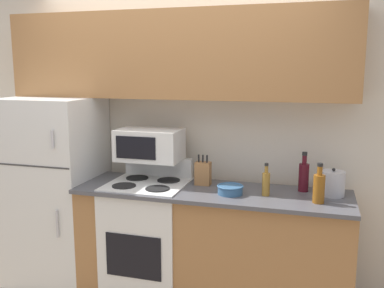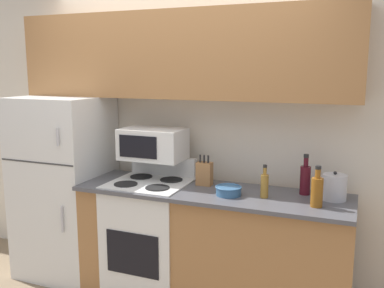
{
  "view_description": "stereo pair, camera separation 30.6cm",
  "coord_description": "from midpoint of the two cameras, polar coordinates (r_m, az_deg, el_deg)",
  "views": [
    {
      "loc": [
        1.12,
        -2.78,
        1.85
      ],
      "look_at": [
        0.22,
        0.26,
        1.29
      ],
      "focal_mm": 40.0,
      "sensor_mm": 36.0,
      "label": 1
    },
    {
      "loc": [
        1.41,
        -2.68,
        1.85
      ],
      "look_at": [
        0.22,
        0.26,
        1.29
      ],
      "focal_mm": 40.0,
      "sensor_mm": 36.0,
      "label": 2
    }
  ],
  "objects": [
    {
      "name": "bowl",
      "position": [
        3.15,
        2.35,
        -6.1
      ],
      "size": [
        0.2,
        0.2,
        0.07
      ],
      "color": "#335B84",
      "rests_on": "lower_cabinets"
    },
    {
      "name": "upper_cabinets",
      "position": [
        3.49,
        -4.93,
        11.73
      ],
      "size": [
        2.83,
        0.31,
        0.69
      ],
      "color": "#9E6B3D",
      "rests_on": "refrigerator"
    },
    {
      "name": "stove",
      "position": [
        3.59,
        -8.37,
        -12.29
      ],
      "size": [
        0.62,
        0.6,
        1.11
      ],
      "color": "silver",
      "rests_on": "ground_plane"
    },
    {
      "name": "wall_back",
      "position": [
        3.7,
        -3.77,
        1.13
      ],
      "size": [
        8.0,
        0.05,
        2.55
      ],
      "color": "beige",
      "rests_on": "ground_plane"
    },
    {
      "name": "bottle_vinegar",
      "position": [
        3.12,
        7.08,
        -5.21
      ],
      "size": [
        0.06,
        0.06,
        0.24
      ],
      "color": "olive",
      "rests_on": "lower_cabinets"
    },
    {
      "name": "knife_block",
      "position": [
        3.38,
        -1.11,
        -3.94
      ],
      "size": [
        0.12,
        0.08,
        0.24
      ],
      "color": "#9E6B3D",
      "rests_on": "lower_cabinets"
    },
    {
      "name": "kettle",
      "position": [
        3.21,
        15.73,
        -5.12
      ],
      "size": [
        0.17,
        0.17,
        0.21
      ],
      "color": "#B7B7BC",
      "rests_on": "lower_cabinets"
    },
    {
      "name": "bottle_whiskey",
      "position": [
        3.02,
        13.81,
        -5.67
      ],
      "size": [
        0.08,
        0.08,
        0.28
      ],
      "color": "brown",
      "rests_on": "lower_cabinets"
    },
    {
      "name": "refrigerator",
      "position": [
        3.97,
        -19.89,
        -5.81
      ],
      "size": [
        0.75,
        0.69,
        1.61
      ],
      "color": "silver",
      "rests_on": "ground_plane"
    },
    {
      "name": "microwave",
      "position": [
        3.49,
        -8.19,
        -0.11
      ],
      "size": [
        0.52,
        0.33,
        0.25
      ],
      "color": "silver",
      "rests_on": "stove"
    },
    {
      "name": "lower_cabinets",
      "position": [
        3.44,
        -0.01,
        -13.61
      ],
      "size": [
        2.08,
        0.62,
        0.94
      ],
      "color": "#9E6B3D",
      "rests_on": "ground_plane"
    },
    {
      "name": "bottle_wine_red",
      "position": [
        3.27,
        12.11,
        -4.22
      ],
      "size": [
        0.08,
        0.08,
        0.3
      ],
      "color": "#470F19",
      "rests_on": "lower_cabinets"
    }
  ]
}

